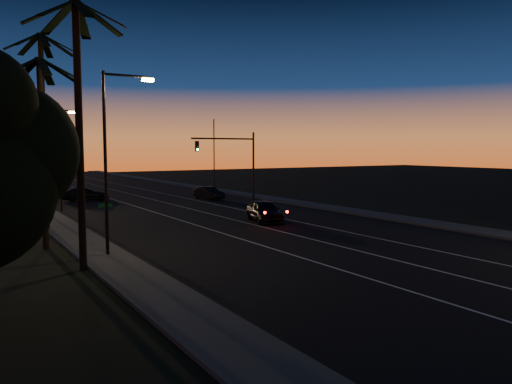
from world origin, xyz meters
TOP-DOWN VIEW (x-y plane):
  - road at (0.00, 30.00)m, footprint 20.00×170.00m
  - sidewalk_left at (-11.20, 30.00)m, footprint 2.40×170.00m
  - sidewalk_right at (11.20, 30.00)m, footprint 2.40×170.00m
  - lane_stripe_left at (-3.00, 30.00)m, footprint 0.12×160.00m
  - lane_stripe_mid at (0.50, 30.00)m, footprint 0.12×160.00m
  - lane_stripe_right at (4.00, 30.00)m, footprint 0.12×160.00m
  - palm_near at (-12.60, 18.00)m, footprint 4.25×4.16m
  - palm_mid at (-13.20, 24.00)m, footprint 4.25×4.16m
  - palm_far at (-12.20, 30.00)m, footprint 4.25×4.16m
  - streetlight_left_near at (-10.70, 20.00)m, footprint 2.55×0.26m
  - streetlight_left_far at (-10.69, 38.00)m, footprint 2.55×0.26m
  - street_sign at (-10.80, 21.00)m, footprint 0.70×0.06m
  - signal_mast at (7.14, 39.99)m, footprint 7.10×0.41m
  - signal_post at (-9.50, 39.98)m, footprint 0.28×0.37m
  - far_pole_left at (-11.00, 55.00)m, footprint 0.14×0.14m
  - far_pole_right at (11.00, 52.00)m, footprint 0.14×0.14m
  - lead_car at (1.94, 25.99)m, footprint 3.16×5.43m
  - right_car at (5.66, 42.71)m, footprint 2.03×4.15m
  - cross_car at (-5.75, 48.00)m, footprint 4.92×2.52m

SIDE VIEW (x-z plane):
  - road at x=0.00m, z-range 0.00..0.01m
  - lane_stripe_left at x=-3.00m, z-range 0.01..0.02m
  - lane_stripe_mid at x=0.50m, z-range 0.01..0.02m
  - lane_stripe_right at x=4.00m, z-range 0.01..0.02m
  - sidewalk_left at x=-11.20m, z-range 0.00..0.16m
  - sidewalk_right at x=11.20m, z-range 0.00..0.16m
  - right_car at x=5.66m, z-range 0.01..1.32m
  - cross_car at x=-5.75m, z-range 0.01..1.38m
  - lead_car at x=1.94m, z-range 0.01..1.58m
  - street_sign at x=-10.80m, z-range 0.36..2.96m
  - signal_post at x=-9.50m, z-range 0.79..4.99m
  - far_pole_left at x=-11.00m, z-range 0.00..9.00m
  - far_pole_right at x=11.00m, z-range 0.00..9.00m
  - signal_mast at x=7.14m, z-range 1.28..8.28m
  - streetlight_left_far at x=-10.69m, z-range 0.81..9.31m
  - streetlight_left_near at x=-10.70m, z-range 0.82..9.82m
  - palm_mid at x=-13.20m, z-range 1.24..11.27m
  - palm_near at x=-12.60m, z-range 1.31..12.84m
  - palm_far at x=-12.20m, z-range 1.35..13.88m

